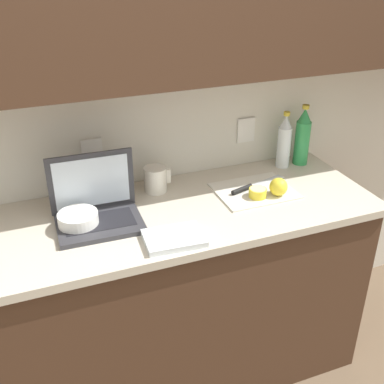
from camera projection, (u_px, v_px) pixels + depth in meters
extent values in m
plane|color=brown|center=(158.00, 374.00, 2.39)|extent=(12.00, 12.00, 0.00)
cube|color=silver|center=(124.00, 100.00, 2.06)|extent=(5.20, 0.06, 2.60)
cube|color=white|center=(92.00, 152.00, 2.08)|extent=(0.09, 0.01, 0.12)
cube|color=white|center=(246.00, 130.00, 2.31)|extent=(0.09, 0.01, 0.12)
cube|color=#472D1E|center=(155.00, 305.00, 2.18)|extent=(1.87, 0.59, 0.88)
cube|color=beige|center=(151.00, 219.00, 1.97)|extent=(1.93, 0.63, 0.03)
cube|color=#333338|center=(100.00, 224.00, 1.88)|extent=(0.34, 0.26, 0.02)
cube|color=black|center=(99.00, 221.00, 1.88)|extent=(0.27, 0.15, 0.00)
cube|color=#333338|center=(92.00, 182.00, 1.92)|extent=(0.34, 0.02, 0.25)
cube|color=silver|center=(92.00, 182.00, 1.91)|extent=(0.30, 0.01, 0.21)
cube|color=silver|center=(254.00, 191.00, 2.13)|extent=(0.34, 0.27, 0.01)
cube|color=silver|center=(266.00, 182.00, 2.20)|extent=(0.20, 0.09, 0.00)
cylinder|color=black|center=(242.00, 189.00, 2.12)|extent=(0.11, 0.05, 0.02)
cylinder|color=yellow|center=(258.00, 193.00, 2.07)|extent=(0.08, 0.08, 0.04)
cylinder|color=#F4EAA3|center=(258.00, 189.00, 2.06)|extent=(0.07, 0.07, 0.00)
sphere|color=yellow|center=(278.00, 187.00, 2.07)|extent=(0.08, 0.08, 0.08)
cylinder|color=silver|center=(284.00, 147.00, 2.33)|extent=(0.07, 0.07, 0.20)
cone|color=silver|center=(286.00, 122.00, 2.27)|extent=(0.06, 0.06, 0.06)
cylinder|color=gold|center=(287.00, 114.00, 2.25)|extent=(0.03, 0.03, 0.02)
cylinder|color=#2D934C|center=(302.00, 143.00, 2.36)|extent=(0.07, 0.07, 0.22)
cone|color=#2D934C|center=(305.00, 115.00, 2.29)|extent=(0.07, 0.07, 0.07)
cylinder|color=gold|center=(306.00, 107.00, 2.27)|extent=(0.03, 0.03, 0.02)
cylinder|color=silver|center=(155.00, 179.00, 2.12)|extent=(0.10, 0.10, 0.11)
cube|color=silver|center=(168.00, 176.00, 2.13)|extent=(0.02, 0.01, 0.06)
cylinder|color=white|center=(78.00, 221.00, 1.85)|extent=(0.16, 0.16, 0.07)
cube|color=white|center=(174.00, 238.00, 1.78)|extent=(0.23, 0.18, 0.02)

